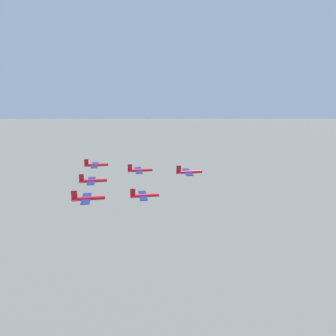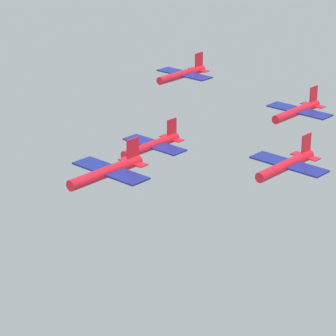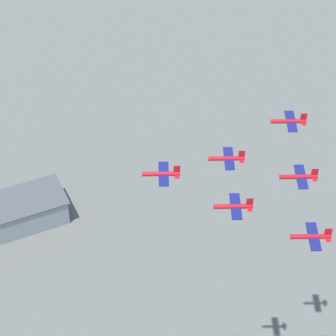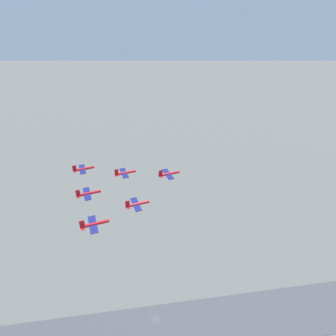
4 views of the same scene
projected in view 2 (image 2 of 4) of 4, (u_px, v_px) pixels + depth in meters
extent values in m
cylinder|color=red|center=(106.00, 172.00, 68.95)|extent=(7.92, 4.15, 1.00)
cube|color=navy|center=(110.00, 171.00, 69.33)|extent=(5.02, 7.89, 0.16)
cube|color=red|center=(133.00, 149.00, 70.80)|extent=(1.39, 0.69, 2.00)
cube|color=red|center=(133.00, 162.00, 71.26)|extent=(2.07, 3.07, 0.11)
cylinder|color=red|center=(285.00, 166.00, 74.13)|extent=(7.92, 4.15, 1.00)
cube|color=navy|center=(289.00, 164.00, 74.51)|extent=(5.02, 7.89, 0.16)
cube|color=red|center=(306.00, 144.00, 75.98)|extent=(1.39, 0.69, 2.00)
cube|color=red|center=(305.00, 156.00, 76.44)|extent=(2.07, 3.07, 0.11)
cylinder|color=red|center=(151.00, 146.00, 85.89)|extent=(7.92, 4.15, 1.00)
cube|color=navy|center=(154.00, 145.00, 86.26)|extent=(5.02, 7.89, 0.16)
cube|color=red|center=(172.00, 128.00, 87.74)|extent=(1.39, 0.69, 2.00)
cube|color=red|center=(172.00, 138.00, 88.20)|extent=(2.07, 3.07, 0.11)
cylinder|color=red|center=(296.00, 112.00, 89.72)|extent=(7.92, 4.15, 1.00)
cube|color=navy|center=(299.00, 111.00, 90.10)|extent=(5.02, 7.89, 0.16)
cube|color=red|center=(314.00, 95.00, 91.57)|extent=(1.39, 0.69, 2.00)
cube|color=red|center=(313.00, 105.00, 92.03)|extent=(2.07, 3.07, 0.11)
cylinder|color=red|center=(181.00, 75.00, 100.20)|extent=(7.92, 4.15, 1.00)
cube|color=navy|center=(184.00, 74.00, 100.58)|extent=(5.02, 7.89, 0.16)
cube|color=red|center=(199.00, 60.00, 102.05)|extent=(1.39, 0.69, 2.00)
cube|color=red|center=(199.00, 70.00, 102.51)|extent=(2.07, 3.07, 0.11)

